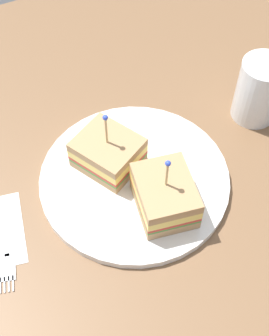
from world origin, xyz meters
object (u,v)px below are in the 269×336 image
object	(u,v)px
plate	(135,179)
sandwich_half_back	(165,195)
drink_glass	(258,93)
fork	(6,257)
sandwich_half_front	(108,152)

from	to	relation	value
plate	sandwich_half_back	world-z (taller)	sandwich_half_back
drink_glass	fork	bearing A→B (deg)	-170.61
sandwich_half_front	drink_glass	world-z (taller)	sandwich_half_front
sandwich_half_back	fork	bearing A→B (deg)	172.99
plate	drink_glass	world-z (taller)	drink_glass
sandwich_half_front	sandwich_half_back	size ratio (longest dim) A/B	1.08
sandwich_half_front	fork	distance (cm)	18.69
sandwich_half_front	drink_glass	xyz separation A→B (cm)	(23.94, -0.23, 0.95)
plate	fork	distance (cm)	19.50
sandwich_half_back	drink_glass	size ratio (longest dim) A/B	1.00
sandwich_half_front	fork	xyz separation A→B (cm)	(-17.01, -7.00, -3.29)
sandwich_half_back	drink_glass	bearing A→B (deg)	24.55
drink_glass	fork	xyz separation A→B (cm)	(-40.95, -6.77, -4.24)
sandwich_half_front	drink_glass	bearing A→B (deg)	-0.56
sandwich_half_front	fork	bearing A→B (deg)	-157.63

